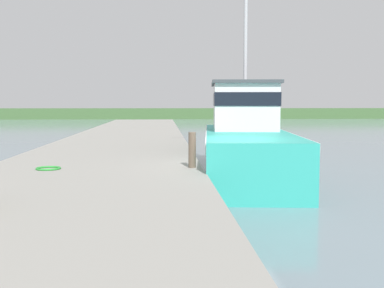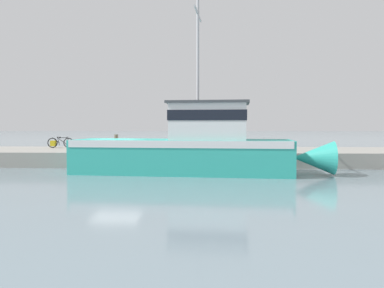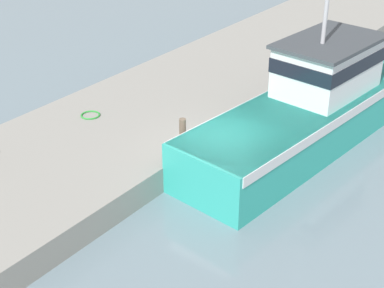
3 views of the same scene
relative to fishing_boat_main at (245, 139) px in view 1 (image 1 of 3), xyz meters
name	(u,v)px [view 1 (image 1 of 3)]	position (x,y,z in m)	size (l,w,h in m)	color
ground_plane	(234,195)	(-1.03, -4.20, -1.34)	(320.00, 320.00, 0.00)	gray
dock_pier	(93,182)	(-5.13, -4.20, -0.91)	(6.29, 80.00, 0.86)	gray
far_shoreline	(346,113)	(28.97, 64.53, -0.45)	(180.00, 5.00, 1.78)	#426638
fishing_boat_main	(245,139)	(0.00, 0.00, 0.00)	(3.92, 12.69, 9.15)	teal
mooring_post	(192,150)	(-2.28, -4.46, 0.02)	(0.21, 0.21, 1.01)	brown
hose_coil	(48,168)	(-6.31, -4.56, -0.46)	(0.68, 0.68, 0.05)	green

